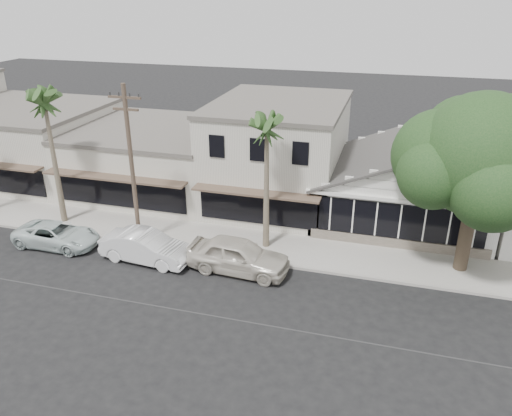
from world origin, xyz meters
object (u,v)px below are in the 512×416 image
(car_0, at_px, (238,255))
(shade_tree, at_px, (478,157))
(utility_pole, at_px, (132,164))
(car_1, at_px, (146,247))
(car_2, at_px, (57,235))

(car_0, distance_m, shade_tree, 12.47)
(car_0, xyz_separation_m, shade_tree, (10.86, 3.37, 5.13))
(utility_pole, bearing_deg, car_1, -51.31)
(car_2, height_order, shade_tree, shade_tree)
(car_2, bearing_deg, car_1, -91.96)
(car_1, bearing_deg, car_2, 93.07)
(car_2, xyz_separation_m, shade_tree, (21.46, 3.53, 5.37))
(car_2, distance_m, shade_tree, 22.40)
(car_0, xyz_separation_m, car_2, (-10.60, -0.16, -0.23))
(utility_pole, height_order, shade_tree, shade_tree)
(utility_pole, relative_size, shade_tree, 0.98)
(car_2, relative_size, shade_tree, 0.52)
(shade_tree, bearing_deg, car_1, -166.91)
(car_1, bearing_deg, shade_tree, -72.24)
(car_0, distance_m, car_2, 10.60)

